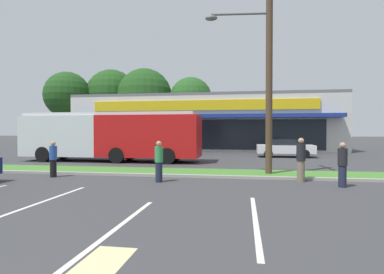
{
  "coord_description": "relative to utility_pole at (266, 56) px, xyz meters",
  "views": [
    {
      "loc": [
        3.16,
        -0.75,
        2.04
      ],
      "look_at": [
        0.05,
        18.1,
        1.67
      ],
      "focal_mm": 29.35,
      "sensor_mm": 36.0,
      "label": 1
    }
  ],
  "objects": [
    {
      "name": "grass_median",
      "position": [
        -4.14,
        0.27,
        -5.36
      ],
      "size": [
        56.0,
        2.2,
        0.12
      ],
      "primitive_type": "cube",
      "color": "#427A2D",
      "rests_on": "ground_plane"
    },
    {
      "name": "curb_lip",
      "position": [
        -4.14,
        -0.95,
        -5.36
      ],
      "size": [
        56.0,
        0.24,
        0.12
      ],
      "primitive_type": "cube",
      "color": "#99968C",
      "rests_on": "ground_plane"
    },
    {
      "name": "parking_stripe_1",
      "position": [
        -6.68,
        -6.42,
        -5.42
      ],
      "size": [
        0.12,
        4.8,
        0.01
      ],
      "primitive_type": "cube",
      "color": "silver",
      "rests_on": "ground_plane"
    },
    {
      "name": "parking_stripe_2",
      "position": [
        -3.6,
        -8.29,
        -5.42
      ],
      "size": [
        0.12,
        4.8,
        0.01
      ],
      "primitive_type": "cube",
      "color": "silver",
      "rests_on": "ground_plane"
    },
    {
      "name": "parking_stripe_3",
      "position": [
        -0.71,
        -7.2,
        -5.42
      ],
      "size": [
        0.12,
        4.8,
        0.01
      ],
      "primitive_type": "cube",
      "color": "silver",
      "rests_on": "ground_plane"
    },
    {
      "name": "lot_arrow",
      "position": [
        -3.13,
        -10.11,
        -5.42
      ],
      "size": [
        0.7,
        1.6,
        0.01
      ],
      "primitive_type": "cube",
      "color": "beige",
      "rests_on": "ground_plane"
    },
    {
      "name": "storefront_building",
      "position": [
        -5.16,
        22.01,
        -2.47
      ],
      "size": [
        28.03,
        12.83,
        5.89
      ],
      "color": "beige",
      "rests_on": "ground_plane"
    },
    {
      "name": "tree_far_left",
      "position": [
        -27.49,
        29.59,
        2.1
      ],
      "size": [
        6.97,
        6.97,
        11.02
      ],
      "color": "#473323",
      "rests_on": "ground_plane"
    },
    {
      "name": "tree_left",
      "position": [
        -21.8,
        32.89,
        2.31
      ],
      "size": [
        8.1,
        8.1,
        11.79
      ],
      "color": "#473323",
      "rests_on": "ground_plane"
    },
    {
      "name": "tree_mid_left",
      "position": [
        -15.69,
        30.95,
        1.9
      ],
      "size": [
        8.14,
        8.14,
        11.4
      ],
      "color": "#473323",
      "rests_on": "ground_plane"
    },
    {
      "name": "tree_mid",
      "position": [
        -8.57,
        30.42,
        1.33
      ],
      "size": [
        6.13,
        6.13,
        9.83
      ],
      "color": "#473323",
      "rests_on": "ground_plane"
    },
    {
      "name": "utility_pole",
      "position": [
        0.0,
        0.0,
        0.0
      ],
      "size": [
        3.05,
        2.4,
        10.15
      ],
      "color": "#4C3826",
      "rests_on": "ground_plane"
    },
    {
      "name": "city_bus",
      "position": [
        -9.78,
        5.38,
        -3.66
      ],
      "size": [
        12.06,
        2.67,
        3.25
      ],
      "rotation": [
        0.0,
        0.0,
        3.14
      ],
      "color": "#B71414",
      "rests_on": "ground_plane"
    },
    {
      "name": "car_0",
      "position": [
        -7.25,
        10.99,
        -4.66
      ],
      "size": [
        4.24,
        1.92,
        1.48
      ],
      "rotation": [
        0.0,
        0.0,
        3.14
      ],
      "color": "#9E998C",
      "rests_on": "ground_plane"
    },
    {
      "name": "car_1",
      "position": [
        2.17,
        10.75,
        -4.7
      ],
      "size": [
        4.3,
        1.96,
        1.37
      ],
      "color": "silver",
      "rests_on": "ground_plane"
    },
    {
      "name": "car_3",
      "position": [
        -15.91,
        11.38,
        -4.64
      ],
      "size": [
        4.15,
        2.0,
        1.51
      ],
      "rotation": [
        0.0,
        0.0,
        3.14
      ],
      "color": "silver",
      "rests_on": "ground_plane"
    },
    {
      "name": "pedestrian_near_bench",
      "position": [
        -4.31,
        -2.4,
        -4.6
      ],
      "size": [
        0.33,
        0.33,
        1.64
      ],
      "rotation": [
        0.0,
        0.0,
        0.24
      ],
      "color": "#1E2338",
      "rests_on": "ground_plane"
    },
    {
      "name": "pedestrian_by_pole",
      "position": [
        -9.28,
        -1.86,
        -4.62
      ],
      "size": [
        0.32,
        0.32,
        1.59
      ],
      "rotation": [
        0.0,
        0.0,
        3.78
      ],
      "color": "black",
      "rests_on": "ground_plane"
    },
    {
      "name": "pedestrian_mid",
      "position": [
        1.29,
        -1.42,
        -4.54
      ],
      "size": [
        0.36,
        0.36,
        1.76
      ],
      "rotation": [
        0.0,
        0.0,
        2.99
      ],
      "color": "#726651",
      "rests_on": "ground_plane"
    },
    {
      "name": "pedestrian_far",
      "position": [
        2.55,
        -2.44,
        -4.6
      ],
      "size": [
        0.33,
        0.33,
        1.63
      ],
      "rotation": [
        0.0,
        0.0,
        3.01
      ],
      "color": "#1E2338",
      "rests_on": "ground_plane"
    }
  ]
}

